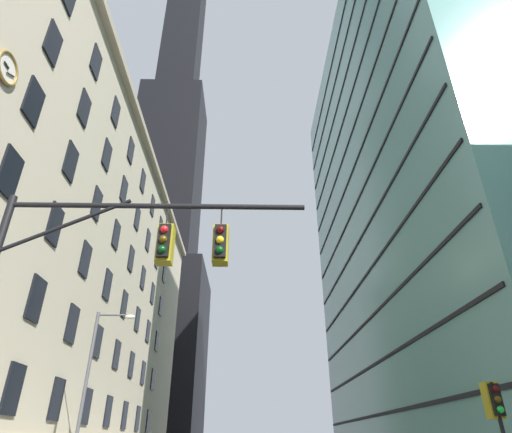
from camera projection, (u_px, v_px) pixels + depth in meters
station_building at (8, 264)px, 34.51m from camera, size 18.49×61.57×29.50m
dark_skyscraper at (162, 214)px, 105.42m from camera, size 24.02×24.02×175.76m
glass_office_midrise at (424, 191)px, 46.45m from camera, size 16.07×44.27×52.49m
traffic_signal_mast at (114, 274)px, 10.40m from camera, size 7.97×0.63×7.47m
traffic_light_near_right at (495, 406)px, 12.73m from camera, size 0.40×0.63×3.33m
street_lamppost at (93, 376)px, 21.81m from camera, size 2.13×0.32×8.05m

